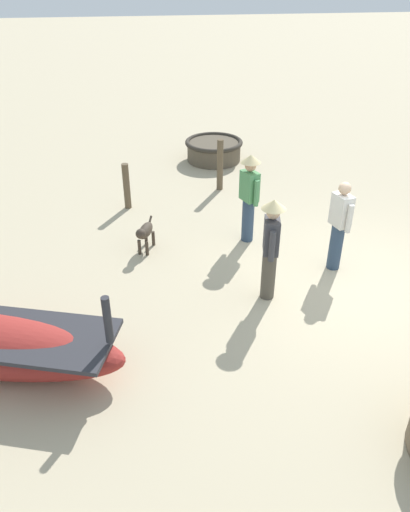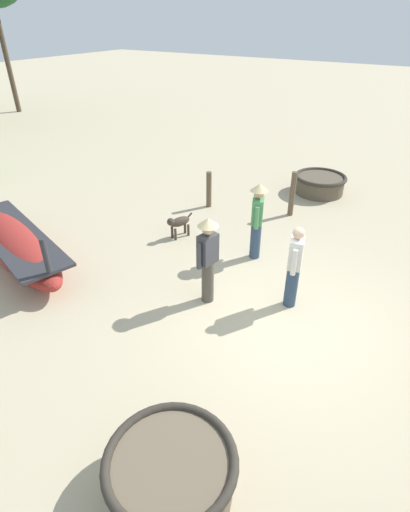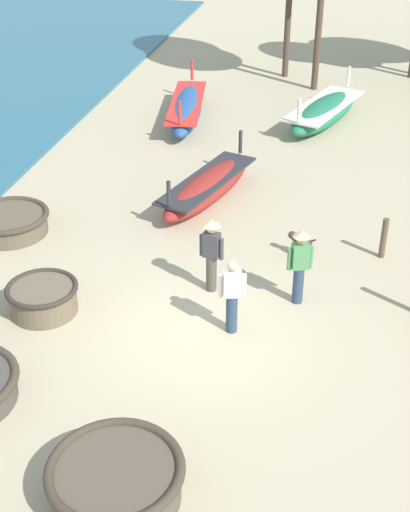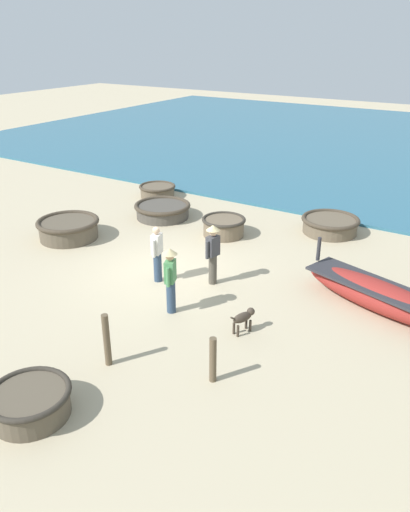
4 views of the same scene
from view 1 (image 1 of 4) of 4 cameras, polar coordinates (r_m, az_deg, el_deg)
ground_plane at (r=8.45m, az=16.18°, el=-3.28°), size 80.00×80.00×0.00m
coracle_upturned at (r=13.10m, az=1.01°, el=12.08°), size 1.48×1.48×0.53m
fisherman_standing_right at (r=7.43m, az=7.54°, el=1.41°), size 0.52×0.36×1.67m
fisherman_by_coracle at (r=9.00m, az=5.07°, el=7.19°), size 0.50×0.36×1.67m
fisherman_with_hat at (r=8.45m, az=15.09°, el=3.54°), size 0.51×0.30×1.57m
dog at (r=8.94m, az=-6.88°, el=2.68°), size 0.65×0.37×0.55m
mooring_post_inland at (r=10.55m, az=-8.96°, el=7.88°), size 0.14×0.14×0.97m
mooring_post_mid_beach at (r=11.28m, az=1.73°, el=10.36°), size 0.14×0.14×1.16m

